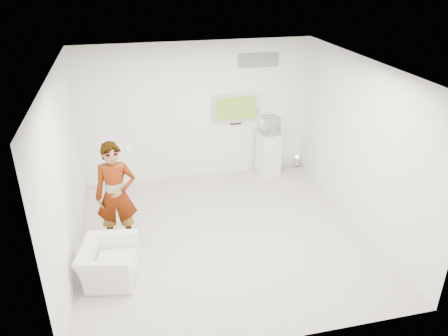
% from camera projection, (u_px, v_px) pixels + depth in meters
% --- Properties ---
extents(room, '(5.01, 5.01, 3.00)m').
position_uv_depth(room, '(223.00, 159.00, 7.18)').
color(room, beige).
rests_on(room, ground).
extents(tv, '(1.00, 0.08, 0.60)m').
position_uv_depth(tv, '(236.00, 108.00, 9.48)').
color(tv, silver).
rests_on(tv, room).
extents(logo_decal, '(0.90, 0.02, 0.30)m').
position_uv_depth(logo_decal, '(259.00, 60.00, 9.19)').
color(logo_decal, slate).
rests_on(logo_decal, room).
extents(person, '(0.70, 0.48, 1.87)m').
position_uv_depth(person, '(116.00, 195.00, 7.23)').
color(person, white).
rests_on(person, room).
extents(armchair, '(0.97, 1.06, 0.59)m').
position_uv_depth(armchair, '(109.00, 262.00, 6.65)').
color(armchair, white).
rests_on(armchair, room).
extents(pedestal, '(0.54, 0.54, 1.00)m').
position_uv_depth(pedestal, '(268.00, 154.00, 9.84)').
color(pedestal, silver).
rests_on(pedestal, room).
extents(floor_uplight, '(0.25, 0.25, 0.31)m').
position_uv_depth(floor_uplight, '(297.00, 162.00, 10.28)').
color(floor_uplight, silver).
rests_on(floor_uplight, room).
extents(vitrine, '(0.43, 0.43, 0.37)m').
position_uv_depth(vitrine, '(270.00, 125.00, 9.55)').
color(vitrine, silver).
rests_on(vitrine, pedestal).
extents(console, '(0.09, 0.16, 0.21)m').
position_uv_depth(console, '(269.00, 129.00, 9.58)').
color(console, silver).
rests_on(console, pedestal).
extents(wii_remote, '(0.07, 0.13, 0.03)m').
position_uv_depth(wii_remote, '(127.00, 149.00, 7.08)').
color(wii_remote, silver).
rests_on(wii_remote, person).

